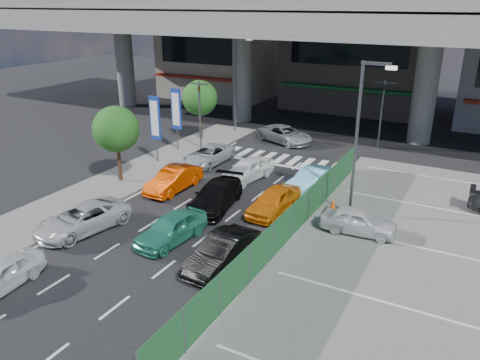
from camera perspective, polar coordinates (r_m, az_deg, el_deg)
The scene contains 28 objects.
ground at distance 23.32m, azimuth -7.95°, elevation -6.32°, with size 120.00×120.00×0.00m, color black.
parking_lot at distance 21.40m, azimuth 20.64°, elevation -10.18°, with size 12.00×28.00×0.06m, color #575855.
sidewalk_left at distance 30.25m, azimuth -14.29°, elevation -0.10°, with size 4.00×30.00×0.12m, color #575855.
fence_run at distance 21.32m, azimuth 5.24°, elevation -6.23°, with size 0.16×22.00×1.80m, color #1C5329, non-canonical shape.
expressway at distance 40.56m, azimuth 10.81°, elevation 18.05°, with size 64.00×14.00×10.75m.
building_west at distance 56.42m, azimuth -2.25°, elevation 16.82°, with size 12.00×10.90×13.00m.
building_center at distance 51.15m, azimuth 14.72°, elevation 16.88°, with size 14.00×10.90×15.00m.
traffic_light_left at distance 34.78m, azimuth -4.97°, elevation 9.86°, with size 1.60×1.24×5.20m.
traffic_light_right at distance 36.83m, azimuth 17.06°, elevation 9.65°, with size 1.60×1.24×5.20m.
street_lamp_right at distance 23.89m, azimuth 14.53°, elevation 6.15°, with size 1.65×0.22×8.00m.
street_lamp_left at distance 39.78m, azimuth -0.34°, elevation 12.57°, with size 1.65×0.22×8.00m.
signboard_near at distance 32.38m, azimuth -10.31°, elevation 7.18°, with size 0.80×0.14×4.70m.
signboard_far at distance 34.94m, azimuth -7.78°, elevation 8.33°, with size 0.80×0.14×4.70m.
tree_near at distance 29.26m, azimuth -14.87°, elevation 5.99°, with size 2.80×2.80×4.80m.
tree_far at distance 37.80m, azimuth -4.92°, elevation 9.91°, with size 2.80×2.80×4.80m.
van_white_back_left at distance 20.88m, azimuth -27.18°, elevation -10.21°, with size 1.47×3.65×1.24m, color white.
sedan_white_mid_left at distance 24.23m, azimuth -18.68°, elevation -4.47°, with size 2.19×4.75×1.32m, color silver.
taxi_teal_mid at distance 22.21m, azimuth -8.39°, elevation -5.84°, with size 1.60×3.99×1.36m, color #2B8D70.
hatch_black_mid_right at distance 20.03m, azimuth -2.18°, elevation -8.75°, with size 1.46×4.19×1.38m, color black.
taxi_orange_left at distance 28.08m, azimuth -8.08°, elevation 0.08°, with size 1.46×4.19×1.38m, color #E03C01.
sedan_black_mid at distance 25.50m, azimuth -3.00°, elevation -1.94°, with size 1.93×4.76×1.38m, color black.
taxi_orange_right at distance 24.91m, azimuth 4.16°, elevation -2.56°, with size 1.62×4.03×1.37m, color orange.
wagon_silver_front_left at distance 32.51m, azimuth -3.93°, elevation 3.06°, with size 2.07×4.50×1.25m, color #B5B9BE.
sedan_white_front_mid at distance 29.46m, azimuth 0.92°, elevation 1.31°, with size 1.63×4.05×1.38m, color white.
kei_truck_front_right at distance 27.96m, azimuth 8.82°, elevation -0.06°, with size 1.46×4.19×1.38m, color #69BFE8.
crossing_wagon_silver at distance 37.57m, azimuth 5.49°, elevation 5.55°, with size 2.18×4.73×1.32m, color #ADAEB5.
parked_sedan_white at distance 23.38m, azimuth 14.27°, elevation -4.86°, with size 1.47×3.66×1.25m, color silver.
traffic_cone at distance 25.70m, azimuth 11.27°, elevation -2.88°, with size 0.34×0.34×0.67m, color #FC500E.
Camera 1 is at (12.55, -16.52, 10.64)m, focal length 35.00 mm.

